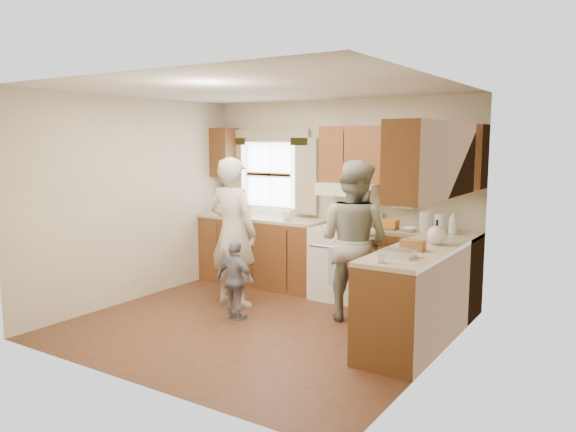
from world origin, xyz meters
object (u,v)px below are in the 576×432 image
Objects in this scene: child at (236,280)px; woman_right at (353,241)px; stove at (346,262)px; woman_left at (233,232)px.

woman_right is at bearing -143.04° from child.
child is (-1.08, -0.72, -0.44)m from woman_right.
stove is 1.48m from woman_left.
woman_left reaches higher than child.
woman_right is at bearing -167.70° from woman_left.
stove is 0.61× the size of woman_right.
woman_right is (0.44, -0.70, 0.42)m from stove.
child is at bearing -114.37° from stove.
woman_left is 2.01× the size of child.
child is at bearing 131.60° from woman_left.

